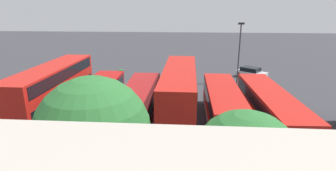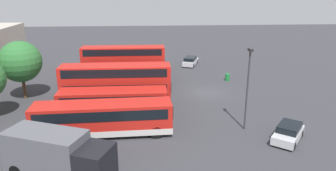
{
  "view_description": "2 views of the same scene",
  "coord_description": "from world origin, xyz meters",
  "views": [
    {
      "loc": [
        -4.08,
        31.07,
        9.31
      ],
      "look_at": [
        -2.11,
        4.28,
        1.27
      ],
      "focal_mm": 28.29,
      "sensor_mm": 36.0,
      "label": 1
    },
    {
      "loc": [
        -35.75,
        7.29,
        12.47
      ],
      "look_at": [
        -0.79,
        4.82,
        1.29
      ],
      "focal_mm": 33.1,
      "sensor_mm": 36.0,
      "label": 2
    }
  ],
  "objects": [
    {
      "name": "bus_single_deck_second",
      "position": [
        -7.07,
        10.63,
        1.62
      ],
      "size": [
        2.62,
        10.56,
        2.95
      ],
      "color": "red",
      "rests_on": "ground"
    },
    {
      "name": "ground_plane",
      "position": [
        0.0,
        0.0,
        0.0
      ],
      "size": [
        140.0,
        140.0,
        0.0
      ],
      "primitive_type": "plane",
      "color": "#38383D"
    },
    {
      "name": "lamp_post_tall",
      "position": [
        -10.38,
        -1.53,
        4.42
      ],
      "size": [
        0.7,
        0.3,
        7.5
      ],
      "color": "#38383D",
      "rests_on": "ground"
    },
    {
      "name": "bus_single_deck_fifth",
      "position": [
        3.61,
        10.32,
        1.62
      ],
      "size": [
        2.74,
        10.75,
        2.95
      ],
      "color": "#B71411",
      "rests_on": "ground"
    },
    {
      "name": "waste_bin_yellow",
      "position": [
        5.0,
        -3.89,
        0.47
      ],
      "size": [
        0.6,
        0.6,
        0.95
      ],
      "primitive_type": "cylinder",
      "color": "#197F33",
      "rests_on": "ground"
    },
    {
      "name": "bus_double_decker_sixth",
      "position": [
        7.17,
        10.53,
        2.45
      ],
      "size": [
        2.73,
        11.61,
        4.55
      ],
      "color": "red",
      "rests_on": "ground"
    },
    {
      "name": "car_hatchback_silver",
      "position": [
        -12.78,
        -4.57,
        0.7
      ],
      "size": [
        4.19,
        3.85,
        1.43
      ],
      "color": "silver",
      "rests_on": "ground"
    },
    {
      "name": "box_truck_blue",
      "position": [
        -16.69,
        13.48,
        1.71
      ],
      "size": [
        5.08,
        7.89,
        3.2
      ],
      "color": "#595960",
      "rests_on": "ground"
    },
    {
      "name": "tree_midleft",
      "position": [
        -0.36,
        21.61,
        4.38
      ],
      "size": [
        4.7,
        4.7,
        6.74
      ],
      "color": "#4C3823",
      "rests_on": "ground"
    },
    {
      "name": "bus_single_deck_seventh",
      "position": [
        10.91,
        10.34,
        1.62
      ],
      "size": [
        2.92,
        11.47,
        2.95
      ],
      "color": "red",
      "rests_on": "ground"
    },
    {
      "name": "bus_single_deck_near_end",
      "position": [
        -10.66,
        11.17,
        1.62
      ],
      "size": [
        3.03,
        12.07,
        2.95
      ],
      "color": "red",
      "rests_on": "ground"
    },
    {
      "name": "bus_single_deck_fourth",
      "position": [
        -0.22,
        10.59,
        1.62
      ],
      "size": [
        2.79,
        10.14,
        2.95
      ],
      "color": "#A51919",
      "rests_on": "ground"
    },
    {
      "name": "bus_double_decker_third",
      "position": [
        -3.49,
        10.64,
        2.45
      ],
      "size": [
        2.71,
        11.8,
        4.55
      ],
      "color": "red",
      "rests_on": "ground"
    },
    {
      "name": "car_small_green",
      "position": [
        14.13,
        0.03,
        0.7
      ],
      "size": [
        4.77,
        3.24,
        1.43
      ],
      "color": "silver",
      "rests_on": "ground"
    }
  ]
}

